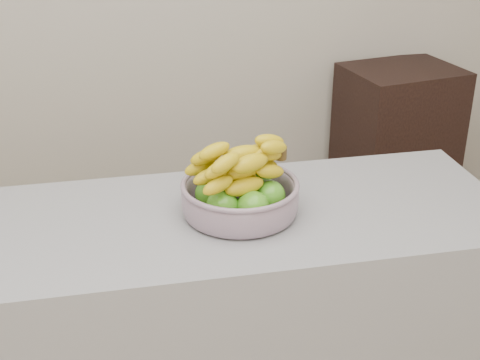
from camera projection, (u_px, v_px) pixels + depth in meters
The scene contains 3 objects.
counter at pixel (156, 355), 1.97m from camera, with size 2.00×0.60×0.90m, color gray.
cabinet at pixel (394, 158), 3.27m from camera, with size 0.50×0.40×0.91m, color black.
fruit_bowl at pixel (240, 192), 1.80m from camera, with size 0.32×0.32×0.20m.
Camera 1 is at (-0.07, -1.00, 1.77)m, focal length 50.00 mm.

